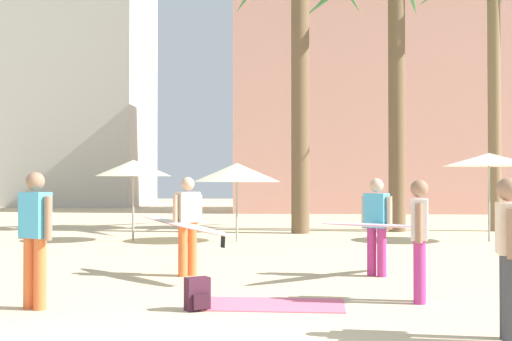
% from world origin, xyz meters
% --- Properties ---
extents(hotel_pink, '(16.86, 8.61, 12.47)m').
position_xyz_m(hotel_pink, '(6.46, 33.16, 6.24)').
color(hotel_pink, '#DB9989').
rests_on(hotel_pink, ground).
extents(cafe_umbrella_0, '(2.46, 2.46, 2.43)m').
position_xyz_m(cafe_umbrella_0, '(6.49, 13.31, 2.25)').
color(cafe_umbrella_0, gray).
rests_on(cafe_umbrella_0, ground).
extents(cafe_umbrella_1, '(2.42, 2.42, 2.15)m').
position_xyz_m(cafe_umbrella_1, '(-0.42, 12.94, 1.89)').
color(cafe_umbrella_1, gray).
rests_on(cafe_umbrella_1, ground).
extents(cafe_umbrella_3, '(2.10, 2.10, 2.25)m').
position_xyz_m(cafe_umbrella_3, '(-3.29, 12.93, 2.02)').
color(cafe_umbrella_3, gray).
rests_on(cafe_umbrella_3, ground).
extents(beach_towel, '(1.91, 1.08, 0.01)m').
position_xyz_m(beach_towel, '(0.87, 3.49, 0.01)').
color(beach_towel, '#EF6684').
rests_on(beach_towel, ground).
extents(backpack, '(0.35, 0.34, 0.42)m').
position_xyz_m(backpack, '(-0.08, 3.07, 0.20)').
color(backpack, '#421D2D').
rests_on(backpack, ground).
extents(person_near_right, '(2.16, 2.37, 1.72)m').
position_xyz_m(person_near_right, '(-0.70, 6.05, 0.93)').
color(person_near_right, orange).
rests_on(person_near_right, ground).
extents(person_mid_center, '(2.29, 2.34, 1.70)m').
position_xyz_m(person_mid_center, '(2.58, 6.20, 0.92)').
color(person_mid_center, '#B7337F').
rests_on(person_mid_center, ground).
extents(person_mid_right, '(0.57, 0.39, 1.76)m').
position_xyz_m(person_mid_right, '(-2.19, 3.04, 0.97)').
color(person_mid_right, orange).
rests_on(person_mid_right, ground).
extents(person_far_right, '(0.30, 0.61, 1.67)m').
position_xyz_m(person_far_right, '(2.85, 3.79, 0.91)').
color(person_far_right, '#B7337F').
rests_on(person_far_right, ground).
extents(person_near_left, '(0.28, 0.61, 1.68)m').
position_xyz_m(person_near_left, '(3.35, 1.60, 0.92)').
color(person_near_left, '#3D3D42').
rests_on(person_near_left, ground).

